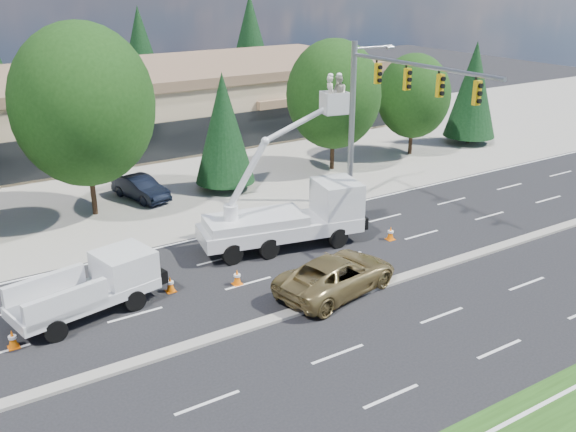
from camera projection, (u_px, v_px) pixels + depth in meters
ground at (289, 315)px, 24.80m from camera, size 140.00×140.00×0.00m
concrete_apron at (119, 181)px, 40.56m from camera, size 140.00×22.00×0.01m
road_median at (289, 314)px, 24.78m from camera, size 120.00×0.55×0.12m
strip_mall at (71, 110)px, 47.41m from camera, size 50.40×15.40×5.50m
tree_front_d at (83, 105)px, 32.97m from camera, size 7.38×7.38×10.24m
tree_front_e at (224, 128)px, 37.77m from camera, size 3.58×3.58×7.07m
tree_front_f at (334, 94)px, 41.34m from camera, size 6.15×6.15×8.54m
tree_front_g at (414, 96)px, 45.13m from camera, size 5.17×5.17×7.18m
tree_front_h at (473, 89)px, 48.16m from camera, size 3.89×3.89×7.67m
tree_back_c at (141, 53)px, 61.08m from camera, size 4.81×4.81×9.47m
tree_back_d at (250, 41)px, 66.92m from camera, size 5.25×5.25×10.35m
signal_mast at (379, 103)px, 33.20m from camera, size 2.76×10.16×9.00m
utility_pickup at (95, 291)px, 24.78m from camera, size 5.88×3.12×2.14m
bucket_truck at (296, 210)px, 30.61m from camera, size 8.17×3.84×8.14m
traffic_cone_a at (13, 339)px, 22.57m from camera, size 0.40×0.40×0.70m
traffic_cone_b at (170, 284)px, 26.52m from camera, size 0.40×0.40×0.70m
traffic_cone_c at (237, 277)px, 27.13m from camera, size 0.40×0.40×0.70m
traffic_cone_d at (390, 233)px, 31.66m from camera, size 0.40×0.40×0.70m
minivan at (337, 275)px, 26.37m from camera, size 5.99×3.64×1.55m
parked_car_east at (141, 188)px, 37.17m from camera, size 2.42×4.31×1.35m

